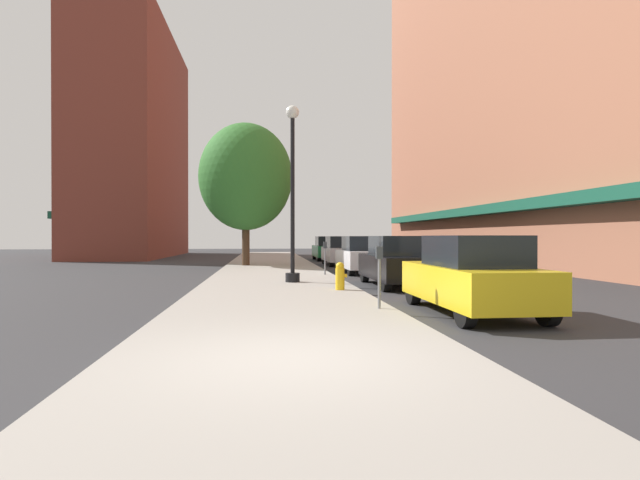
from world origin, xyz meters
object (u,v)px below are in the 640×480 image
object	(u,v)px
fire_hydrant	(340,276)
parking_meter_near	(379,269)
parking_meter_far	(325,254)
tree_near	(246,177)
car_green	(328,249)
car_yellow	(472,276)
car_silver	(341,251)
car_black	(398,262)
lamppost	(293,190)
car_white	(362,255)

from	to	relation	value
fire_hydrant	parking_meter_near	distance (m)	3.84
parking_meter_far	tree_near	distance (m)	8.72
fire_hydrant	car_green	world-z (taller)	car_green
tree_near	car_yellow	xyz separation A→B (m)	(5.34, -16.84, -4.00)
car_yellow	car_green	xyz separation A→B (m)	(0.00, 24.43, 0.00)
car_silver	car_green	world-z (taller)	same
parking_meter_near	parking_meter_far	bearing A→B (deg)	90.00
car_silver	car_green	size ratio (longest dim) A/B	1.00
parking_meter_near	car_yellow	distance (m)	1.96
car_silver	car_green	xyz separation A→B (m)	(0.00, 6.14, 0.00)
fire_hydrant	car_silver	world-z (taller)	car_silver
parking_meter_near	parking_meter_far	xyz separation A→B (m)	(0.00, 9.60, 0.00)
parking_meter_near	car_yellow	size ratio (longest dim) A/B	0.30
parking_meter_far	car_silver	world-z (taller)	car_silver
car_black	car_silver	size ratio (longest dim) A/B	1.00
lamppost	car_green	bearing A→B (deg)	79.10
car_black	car_white	size ratio (longest dim) A/B	1.00
car_white	car_silver	bearing A→B (deg)	88.11
tree_near	car_silver	world-z (taller)	tree_near
fire_hydrant	car_white	distance (m)	8.35
lamppost	parking_meter_far	bearing A→B (deg)	64.92
car_yellow	car_silver	xyz separation A→B (m)	(0.00, 18.29, 0.00)
car_silver	fire_hydrant	bearing A→B (deg)	-98.04
fire_hydrant	car_green	distance (m)	20.54
car_yellow	car_black	bearing A→B (deg)	90.63
tree_near	car_white	xyz separation A→B (m)	(5.34, -4.80, -4.00)
tree_near	car_green	bearing A→B (deg)	54.86
parking_meter_far	car_black	world-z (taller)	car_black
fire_hydrant	car_yellow	xyz separation A→B (m)	(2.21, -4.00, 0.29)
tree_near	car_green	distance (m)	10.10
lamppost	parking_meter_far	world-z (taller)	lamppost
fire_hydrant	car_white	xyz separation A→B (m)	(2.21, 8.04, 0.29)
car_yellow	car_white	distance (m)	12.05
car_yellow	car_silver	world-z (taller)	same
parking_meter_far	car_green	bearing A→B (deg)	82.41
car_yellow	car_white	size ratio (longest dim) A/B	1.00
tree_near	car_black	world-z (taller)	tree_near
fire_hydrant	parking_meter_near	size ratio (longest dim) A/B	0.60
parking_meter_far	car_silver	bearing A→B (deg)	77.07
lamppost	tree_near	distance (m)	10.49
parking_meter_far	car_yellow	xyz separation A→B (m)	(1.95, -9.80, -0.14)
fire_hydrant	car_yellow	world-z (taller)	car_yellow
lamppost	tree_near	size ratio (longest dim) A/B	0.78
lamppost	tree_near	xyz separation A→B (m)	(-1.92, 10.19, 1.60)
car_white	car_yellow	bearing A→B (deg)	-91.89
car_black	car_silver	xyz separation A→B (m)	(0.00, 12.32, 0.00)
car_white	car_black	bearing A→B (deg)	-91.89
car_black	fire_hydrant	bearing A→B (deg)	-140.16
car_black	car_silver	bearing A→B (deg)	88.18
car_green	car_black	bearing A→B (deg)	-87.77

